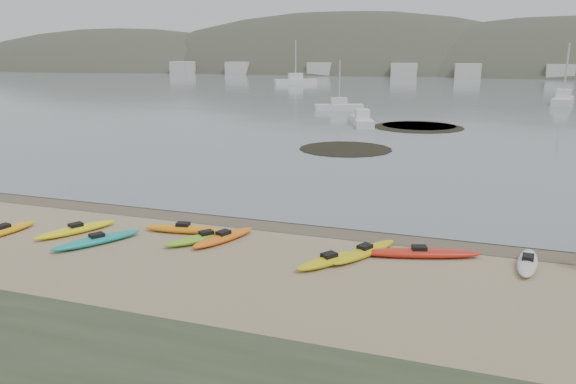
% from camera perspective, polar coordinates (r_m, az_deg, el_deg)
% --- Properties ---
extents(ground, '(600.00, 600.00, 0.00)m').
position_cam_1_polar(ground, '(25.92, -0.00, -3.21)').
color(ground, tan).
rests_on(ground, ground).
extents(wet_sand, '(60.00, 60.00, 0.00)m').
position_cam_1_polar(wet_sand, '(25.65, -0.22, -3.40)').
color(wet_sand, brown).
rests_on(wet_sand, ground).
extents(water, '(1200.00, 1200.00, 0.00)m').
position_cam_1_polar(water, '(323.56, 18.09, 12.21)').
color(water, slate).
rests_on(water, ground).
extents(kayaks, '(22.35, 6.57, 0.34)m').
position_cam_1_polar(kayaks, '(23.00, -5.11, -5.13)').
color(kayaks, yellow).
rests_on(kayaks, ground).
extents(kelp_mats, '(12.35, 24.05, 0.04)m').
position_cam_1_polar(kelp_mats, '(55.92, 11.47, 6.01)').
color(kelp_mats, black).
rests_on(kelp_mats, water).
extents(moored_boats, '(84.04, 81.44, 1.35)m').
position_cam_1_polar(moored_boats, '(105.89, 14.21, 9.94)').
color(moored_boats, silver).
rests_on(moored_boats, ground).
extents(far_town, '(199.00, 5.00, 4.00)m').
position_cam_1_polar(far_town, '(168.48, 18.78, 11.56)').
color(far_town, beige).
rests_on(far_town, ground).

